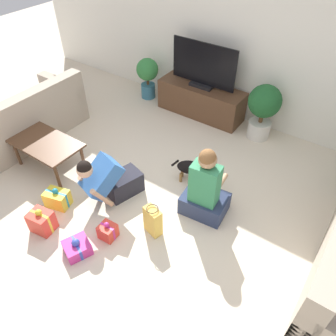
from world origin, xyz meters
TOP-DOWN VIEW (x-y plane):
  - ground_plane at (0.00, 0.00)m, footprint 16.00×16.00m
  - wall_back at (0.00, 2.63)m, footprint 8.40×0.06m
  - sofa_left at (-2.37, 0.10)m, footprint 0.94×2.09m
  - coffee_table at (-1.49, -0.04)m, footprint 0.94×0.56m
  - tv_console at (-0.51, 2.33)m, footprint 1.44×0.46m
  - tv at (-0.51, 2.33)m, footprint 1.10×0.20m
  - potted_plant_back_left at (-1.58, 2.28)m, footprint 0.39×0.39m
  - potted_plant_back_right at (0.56, 2.28)m, footprint 0.48×0.48m
  - person_kneeling at (-0.40, -0.01)m, footprint 0.50×0.80m
  - person_sitting at (0.65, 0.46)m, footprint 0.56×0.52m
  - dog at (0.28, 0.85)m, footprint 0.53×0.30m
  - gift_box_a at (-0.17, -0.81)m, footprint 0.33×0.34m
  - gift_box_b at (-0.86, -0.47)m, footprint 0.32×0.27m
  - gift_box_c at (-0.03, -0.47)m, footprint 0.19×0.18m
  - gift_box_d at (-0.71, -0.82)m, footprint 0.28×0.25m
  - gift_bag_a at (0.34, -0.13)m, footprint 0.23×0.17m

SIDE VIEW (x-z plane):
  - ground_plane at x=0.00m, z-range 0.00..0.00m
  - gift_box_a at x=-0.17m, z-range -0.03..0.18m
  - gift_box_c at x=-0.03m, z-range -0.02..0.21m
  - gift_box_b at x=-0.86m, z-range -0.03..0.24m
  - gift_box_d at x=-0.71m, z-range -0.03..0.29m
  - gift_bag_a at x=0.34m, z-range -0.01..0.38m
  - dog at x=0.28m, z-range 0.05..0.40m
  - tv_console at x=-0.51m, z-range 0.00..0.51m
  - sofa_left at x=-2.37m, z-range -0.13..0.71m
  - person_kneeling at x=-0.40m, z-range -0.05..0.70m
  - person_sitting at x=0.65m, z-range -0.13..0.84m
  - coffee_table at x=-1.49m, z-range 0.16..0.59m
  - potted_plant_back_left at x=-1.58m, z-range 0.08..0.81m
  - potted_plant_back_right at x=0.56m, z-range 0.08..0.94m
  - tv at x=-0.51m, z-range 0.47..1.18m
  - wall_back at x=0.00m, z-range 0.00..2.60m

